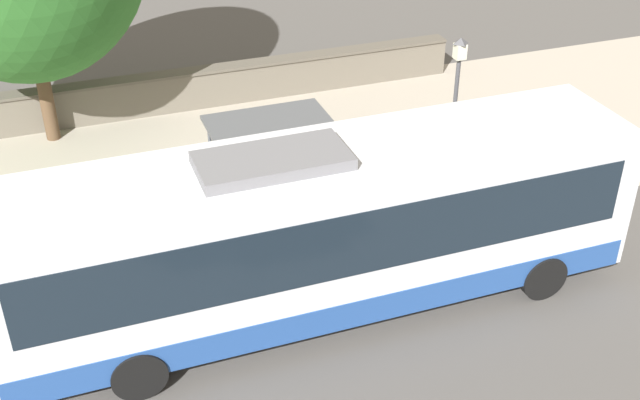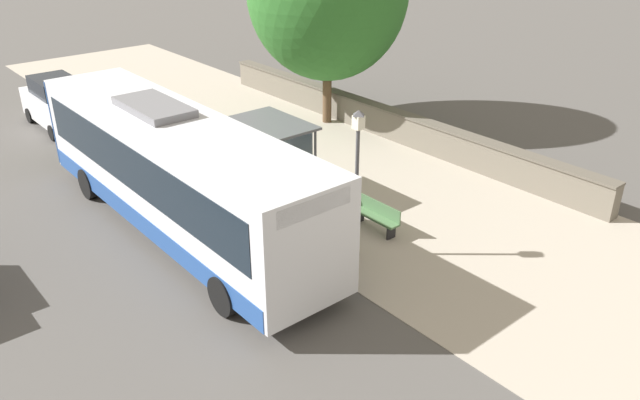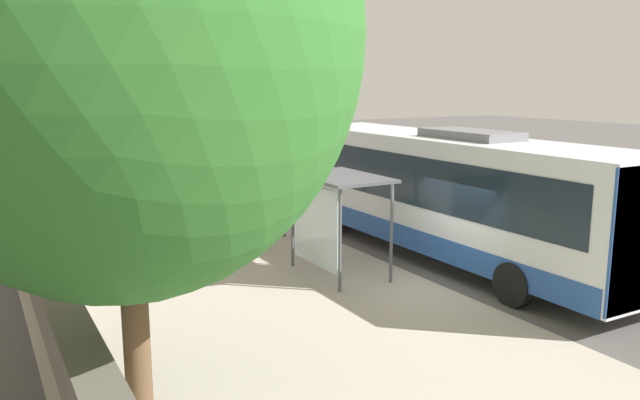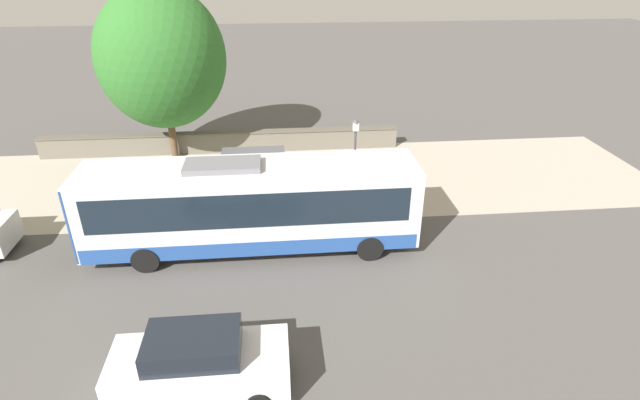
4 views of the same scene
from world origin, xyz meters
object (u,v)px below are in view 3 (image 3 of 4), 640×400
object	(u,v)px
pedestrian	(312,200)
shade_tree	(119,35)
bus_shelter	(334,193)
street_lamp_near	(281,160)
parked_car_far_lane	(637,209)
bench	(248,231)
bus	(445,191)

from	to	relation	value
pedestrian	shade_tree	world-z (taller)	shade_tree
bus_shelter	shade_tree	world-z (taller)	shade_tree
bus_shelter	street_lamp_near	distance (m)	4.42
street_lamp_near	parked_car_far_lane	size ratio (longest dim) A/B	0.90
pedestrian	shade_tree	distance (m)	12.98
pedestrian	bench	size ratio (longest dim) A/B	1.07
bus	bus_shelter	size ratio (longest dim) A/B	4.53
bus	parked_car_far_lane	distance (m)	7.09
bus	bench	distance (m)	5.95
pedestrian	bus_shelter	bearing A→B (deg)	-112.33
bench	street_lamp_near	size ratio (longest dim) A/B	0.39
bus_shelter	bench	bearing A→B (deg)	102.25
bus	street_lamp_near	xyz separation A→B (m)	(-2.93, 4.39, 0.58)
bench	street_lamp_near	distance (m)	2.54
pedestrian	parked_car_far_lane	size ratio (longest dim) A/B	0.38
shade_tree	parked_car_far_lane	world-z (taller)	shade_tree
street_lamp_near	parked_car_far_lane	distance (m)	11.43
pedestrian	shade_tree	xyz separation A→B (m)	(-7.94, -9.25, 4.45)
bus_shelter	shade_tree	xyz separation A→B (m)	(-6.03, -4.58, 3.35)
bus_shelter	shade_tree	bearing A→B (deg)	-142.76
street_lamp_near	bench	bearing A→B (deg)	-156.71
bus	pedestrian	distance (m)	5.05
bus_shelter	street_lamp_near	world-z (taller)	street_lamp_near
pedestrian	bus	bearing A→B (deg)	-70.74
bus	shade_tree	bearing A→B (deg)	-154.61
pedestrian	street_lamp_near	size ratio (longest dim) A/B	0.42
bus_shelter	street_lamp_near	xyz separation A→B (m)	(0.63, 4.36, 0.33)
shade_tree	bench	bearing A→B (deg)	57.93
bench	shade_tree	size ratio (longest dim) A/B	0.18
bus_shelter	bench	distance (m)	4.17
bus_shelter	pedestrian	bearing A→B (deg)	67.67
parked_car_far_lane	bus	bearing A→B (deg)	170.12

